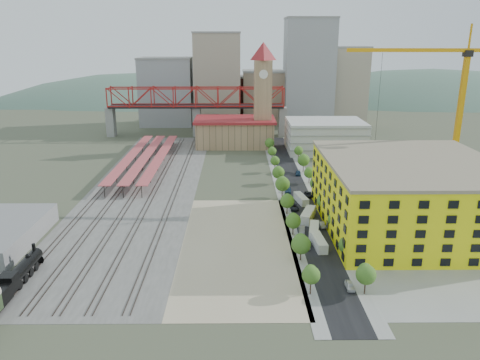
{
  "coord_description": "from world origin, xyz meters",
  "views": [
    {
      "loc": [
        -4.4,
        -138.53,
        49.68
      ],
      "look_at": [
        -3.3,
        -8.29,
        10.0
      ],
      "focal_mm": 35.0,
      "sensor_mm": 36.0,
      "label": 1
    }
  ],
  "objects_px": {
    "tower_crane": "(452,92)",
    "site_trailer_c": "(308,215)",
    "site_trailer_a": "(319,242)",
    "site_trailer_b": "(314,230)",
    "clock_tower": "(263,85)",
    "locomotive": "(17,276)",
    "site_trailer_d": "(301,199)",
    "car_0": "(307,244)",
    "construction_building": "(409,194)"
  },
  "relations": [
    {
      "from": "site_trailer_a",
      "to": "site_trailer_c",
      "type": "xyz_separation_m",
      "value": [
        0.0,
        18.17,
        0.13
      ]
    },
    {
      "from": "locomotive",
      "to": "tower_crane",
      "type": "xyz_separation_m",
      "value": [
        114.09,
        62.04,
        31.03
      ]
    },
    {
      "from": "tower_crane",
      "to": "site_trailer_c",
      "type": "height_order",
      "value": "tower_crane"
    },
    {
      "from": "locomotive",
      "to": "car_0",
      "type": "height_order",
      "value": "locomotive"
    },
    {
      "from": "construction_building",
      "to": "car_0",
      "type": "relative_size",
      "value": 10.86
    },
    {
      "from": "locomotive",
      "to": "tower_crane",
      "type": "bearing_deg",
      "value": 28.54
    },
    {
      "from": "clock_tower",
      "to": "locomotive",
      "type": "height_order",
      "value": "clock_tower"
    },
    {
      "from": "site_trailer_b",
      "to": "site_trailer_c",
      "type": "distance_m",
      "value": 10.52
    },
    {
      "from": "tower_crane",
      "to": "site_trailer_b",
      "type": "distance_m",
      "value": 68.05
    },
    {
      "from": "site_trailer_a",
      "to": "site_trailer_b",
      "type": "height_order",
      "value": "site_trailer_a"
    },
    {
      "from": "site_trailer_d",
      "to": "clock_tower",
      "type": "bearing_deg",
      "value": 84.59
    },
    {
      "from": "clock_tower",
      "to": "locomotive",
      "type": "xyz_separation_m",
      "value": [
        -58.0,
        -131.16,
        -26.49
      ]
    },
    {
      "from": "locomotive",
      "to": "site_trailer_a",
      "type": "distance_m",
      "value": 68.53
    },
    {
      "from": "tower_crane",
      "to": "site_trailer_c",
      "type": "xyz_separation_m",
      "value": [
        -48.09,
        -25.46,
        -31.85
      ]
    },
    {
      "from": "locomotive",
      "to": "site_trailer_d",
      "type": "relative_size",
      "value": 2.74
    },
    {
      "from": "clock_tower",
      "to": "tower_crane",
      "type": "xyz_separation_m",
      "value": [
        56.09,
        -69.12,
        4.54
      ]
    },
    {
      "from": "clock_tower",
      "to": "car_0",
      "type": "relative_size",
      "value": 11.16
    },
    {
      "from": "site_trailer_a",
      "to": "car_0",
      "type": "bearing_deg",
      "value": 177.16
    },
    {
      "from": "clock_tower",
      "to": "site_trailer_d",
      "type": "distance_m",
      "value": 84.97
    },
    {
      "from": "construction_building",
      "to": "site_trailer_a",
      "type": "xyz_separation_m",
      "value": [
        -26.0,
        -12.75,
        -8.16
      ]
    },
    {
      "from": "locomotive",
      "to": "site_trailer_a",
      "type": "relative_size",
      "value": 2.58
    },
    {
      "from": "site_trailer_b",
      "to": "site_trailer_d",
      "type": "height_order",
      "value": "site_trailer_b"
    },
    {
      "from": "car_0",
      "to": "clock_tower",
      "type": "bearing_deg",
      "value": 100.88
    },
    {
      "from": "construction_building",
      "to": "site_trailer_d",
      "type": "distance_m",
      "value": 33.82
    },
    {
      "from": "tower_crane",
      "to": "site_trailer_d",
      "type": "xyz_separation_m",
      "value": [
        -48.09,
        -10.87,
        -32.05
      ]
    },
    {
      "from": "clock_tower",
      "to": "site_trailer_a",
      "type": "relative_size",
      "value": 5.67
    },
    {
      "from": "site_trailer_a",
      "to": "site_trailer_d",
      "type": "height_order",
      "value": "site_trailer_a"
    },
    {
      "from": "site_trailer_b",
      "to": "clock_tower",
      "type": "bearing_deg",
      "value": 105.31
    },
    {
      "from": "site_trailer_a",
      "to": "site_trailer_b",
      "type": "bearing_deg",
      "value": 86.0
    },
    {
      "from": "site_trailer_c",
      "to": "site_trailer_b",
      "type": "bearing_deg",
      "value": -70.52
    },
    {
      "from": "site_trailer_c",
      "to": "car_0",
      "type": "xyz_separation_m",
      "value": [
        -3.0,
        -18.23,
        -0.59
      ]
    },
    {
      "from": "car_0",
      "to": "site_trailer_a",
      "type": "bearing_deg",
      "value": 9.51
    },
    {
      "from": "site_trailer_a",
      "to": "site_trailer_b",
      "type": "distance_m",
      "value": 7.65
    },
    {
      "from": "site_trailer_b",
      "to": "tower_crane",
      "type": "bearing_deg",
      "value": 47.75
    },
    {
      "from": "construction_building",
      "to": "site_trailer_a",
      "type": "relative_size",
      "value": 5.52
    },
    {
      "from": "tower_crane",
      "to": "site_trailer_c",
      "type": "relative_size",
      "value": 5.34
    },
    {
      "from": "car_0",
      "to": "site_trailer_c",
      "type": "bearing_deg",
      "value": 89.0
    },
    {
      "from": "construction_building",
      "to": "site_trailer_a",
      "type": "height_order",
      "value": "construction_building"
    },
    {
      "from": "tower_crane",
      "to": "site_trailer_c",
      "type": "bearing_deg",
      "value": -152.11
    },
    {
      "from": "locomotive",
      "to": "site_trailer_c",
      "type": "relative_size",
      "value": 2.35
    },
    {
      "from": "site_trailer_d",
      "to": "construction_building",
      "type": "bearing_deg",
      "value": -48.7
    },
    {
      "from": "construction_building",
      "to": "tower_crane",
      "type": "relative_size",
      "value": 0.94
    },
    {
      "from": "locomotive",
      "to": "car_0",
      "type": "distance_m",
      "value": 65.63
    },
    {
      "from": "site_trailer_c",
      "to": "tower_crane",
      "type": "bearing_deg",
      "value": 47.38
    },
    {
      "from": "clock_tower",
      "to": "site_trailer_a",
      "type": "xyz_separation_m",
      "value": [
        8.0,
        -112.75,
        -27.44
      ]
    },
    {
      "from": "site_trailer_a",
      "to": "site_trailer_c",
      "type": "distance_m",
      "value": 18.17
    },
    {
      "from": "clock_tower",
      "to": "car_0",
      "type": "distance_m",
      "value": 116.32
    },
    {
      "from": "site_trailer_a",
      "to": "car_0",
      "type": "relative_size",
      "value": 1.97
    },
    {
      "from": "locomotive",
      "to": "site_trailer_a",
      "type": "bearing_deg",
      "value": 15.59
    },
    {
      "from": "site_trailer_a",
      "to": "tower_crane",
      "type": "bearing_deg",
      "value": 38.21
    }
  ]
}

